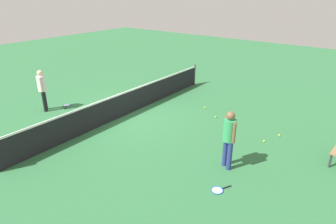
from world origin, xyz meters
TOP-DOWN VIEW (x-y plane):
  - ground_plane at (0.00, 0.00)m, footprint 40.00×40.00m
  - court_net at (0.00, 0.00)m, footprint 10.09×0.09m
  - player_near_side at (-0.97, -4.88)m, footprint 0.47×0.49m
  - player_far_side at (-1.71, 2.97)m, footprint 0.47×0.47m
  - tennis_racket_near_player at (-2.04, -5.20)m, footprint 0.59×0.43m
  - tennis_racket_far_player at (-0.89, 2.72)m, footprint 0.54×0.52m
  - tennis_ball_near_player at (1.88, -2.98)m, footprint 0.07×0.07m
  - tennis_ball_by_net at (1.83, -5.46)m, footprint 0.07×0.07m
  - tennis_ball_midcourt at (2.45, -2.16)m, footprint 0.07×0.07m
  - tennis_ball_baseline at (1.10, -5.20)m, footprint 0.07×0.07m

SIDE VIEW (x-z plane):
  - ground_plane at x=0.00m, z-range 0.00..0.00m
  - tennis_racket_near_player at x=-2.04m, z-range 0.00..0.03m
  - tennis_racket_far_player at x=-0.89m, z-range 0.00..0.03m
  - tennis_ball_near_player at x=1.88m, z-range 0.00..0.07m
  - tennis_ball_by_net at x=1.83m, z-range 0.00..0.07m
  - tennis_ball_midcourt at x=2.45m, z-range 0.00..0.07m
  - tennis_ball_baseline at x=1.10m, z-range 0.00..0.07m
  - court_net at x=0.00m, z-range -0.03..1.04m
  - player_near_side at x=-0.97m, z-range 0.16..1.86m
  - player_far_side at x=-1.71m, z-range 0.16..1.86m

